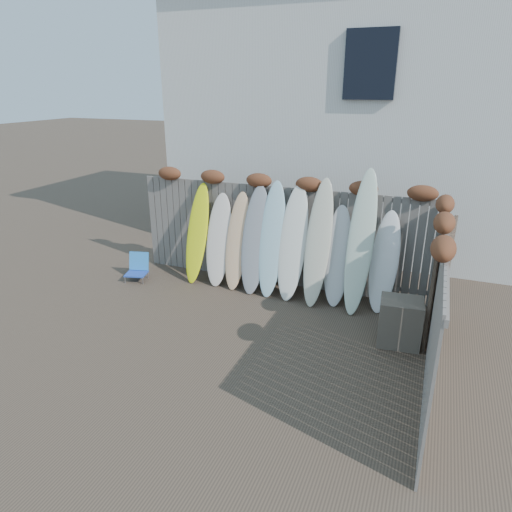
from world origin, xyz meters
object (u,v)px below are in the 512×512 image
at_px(lattice_panel, 440,282).
at_px(wooden_crate, 400,322).
at_px(beach_chair, 138,267).
at_px(surfboard_0, 197,233).

bearing_deg(lattice_panel, wooden_crate, -125.91).
distance_m(beach_chair, wooden_crate, 5.36).
bearing_deg(wooden_crate, lattice_panel, 43.23).
relative_size(wooden_crate, surfboard_0, 0.36).
xyz_separation_m(wooden_crate, surfboard_0, (-4.15, 1.11, 0.62)).
relative_size(lattice_panel, surfboard_0, 0.91).
relative_size(wooden_crate, lattice_panel, 0.40).
bearing_deg(lattice_panel, surfboard_0, -176.99).
bearing_deg(surfboard_0, lattice_panel, -4.29).
distance_m(wooden_crate, surfboard_0, 4.34).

